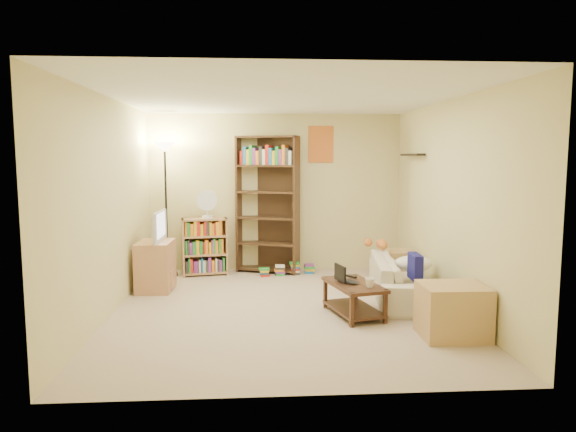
{
  "coord_description": "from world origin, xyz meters",
  "views": [
    {
      "loc": [
        -0.34,
        -5.96,
        1.81
      ],
      "look_at": [
        0.09,
        0.67,
        1.05
      ],
      "focal_mm": 32.0,
      "sensor_mm": 36.0,
      "label": 1
    }
  ],
  "objects": [
    {
      "name": "tv_stand",
      "position": [
        -1.7,
        1.03,
        0.34
      ],
      "size": [
        0.47,
        0.64,
        0.67
      ],
      "primitive_type": "cube",
      "rotation": [
        0.0,
        0.0,
        -0.03
      ],
      "color": "tan",
      "rests_on": "ground"
    },
    {
      "name": "end_cabinet",
      "position": [
        1.65,
        -1.05,
        0.27
      ],
      "size": [
        0.65,
        0.54,
        0.54
      ],
      "primitive_type": "cube",
      "rotation": [
        0.0,
        0.0,
        -0.01
      ],
      "color": "tan",
      "rests_on": "ground"
    },
    {
      "name": "coffee_table",
      "position": [
        0.79,
        -0.28,
        0.24
      ],
      "size": [
        0.67,
        0.94,
        0.38
      ],
      "rotation": [
        0.0,
        0.0,
        0.25
      ],
      "color": "#452A1A",
      "rests_on": "ground"
    },
    {
      "name": "tv_remote",
      "position": [
        0.81,
        0.02,
        0.39
      ],
      "size": [
        0.12,
        0.15,
        0.02
      ],
      "primitive_type": "cube",
      "rotation": [
        0.0,
        0.0,
        0.55
      ],
      "color": "black",
      "rests_on": "coffee_table"
    },
    {
      "name": "side_table",
      "position": [
        1.72,
        1.19,
        0.24
      ],
      "size": [
        0.47,
        0.47,
        0.48
      ],
      "primitive_type": "cube",
      "rotation": [
        0.0,
        0.0,
        0.14
      ],
      "color": "tan",
      "rests_on": "ground"
    },
    {
      "name": "desk_fan",
      "position": [
        -1.07,
        1.88,
        1.12
      ],
      "size": [
        0.31,
        0.18,
        0.44
      ],
      "color": "white",
      "rests_on": "short_bookshelf"
    },
    {
      "name": "laptop_screen",
      "position": [
        0.63,
        -0.25,
        0.49
      ],
      "size": [
        0.08,
        0.28,
        0.19
      ],
      "primitive_type": "cube",
      "rotation": [
        0.0,
        0.0,
        0.25
      ],
      "color": "white",
      "rests_on": "laptop"
    },
    {
      "name": "short_bookshelf",
      "position": [
        -1.12,
        1.92,
        0.44
      ],
      "size": [
        0.72,
        0.39,
        0.88
      ],
      "rotation": [
        0.0,
        0.0,
        0.17
      ],
      "color": "tan",
      "rests_on": "ground"
    },
    {
      "name": "tall_bookshelf",
      "position": [
        -0.14,
        2.05,
        1.13
      ],
      "size": [
        1.02,
        0.62,
        2.14
      ],
      "rotation": [
        0.0,
        0.0,
        -0.34
      ],
      "color": "#3F2618",
      "rests_on": "ground"
    },
    {
      "name": "cream_blanket",
      "position": [
        1.68,
        0.4,
        0.45
      ],
      "size": [
        0.48,
        0.35,
        0.21
      ],
      "primitive_type": "ellipsoid",
      "color": "white",
      "rests_on": "sofa"
    },
    {
      "name": "room",
      "position": [
        0.0,
        0.01,
        1.62
      ],
      "size": [
        4.5,
        4.54,
        2.52
      ],
      "color": "#BDA68D",
      "rests_on": "ground"
    },
    {
      "name": "mug",
      "position": [
        0.93,
        -0.47,
        0.43
      ],
      "size": [
        0.22,
        0.22,
        0.1
      ],
      "primitive_type": "imported",
      "rotation": [
        0.0,
        0.0,
        0.62
      ],
      "color": "white",
      "rests_on": "coffee_table"
    },
    {
      "name": "sofa",
      "position": [
        1.55,
        0.37,
        0.26
      ],
      "size": [
        2.0,
        1.2,
        0.53
      ],
      "primitive_type": "imported",
      "rotation": [
        0.0,
        0.0,
        1.43
      ],
      "color": "beige",
      "rests_on": "ground"
    },
    {
      "name": "book_stacks",
      "position": [
        0.17,
        1.83,
        0.08
      ],
      "size": [
        0.87,
        0.29,
        0.19
      ],
      "color": "red",
      "rests_on": "ground"
    },
    {
      "name": "television",
      "position": [
        -1.7,
        1.03,
        0.88
      ],
      "size": [
        0.72,
        0.14,
        0.41
      ],
      "primitive_type": "imported",
      "rotation": [
        0.0,
        0.0,
        1.54
      ],
      "color": "black",
      "rests_on": "tv_stand"
    },
    {
      "name": "navy_pillow",
      "position": [
        1.58,
        -0.02,
        0.5
      ],
      "size": [
        0.12,
        0.35,
        0.31
      ],
      "primitive_type": "cube",
      "rotation": [
        0.0,
        0.0,
        1.53
      ],
      "color": "navy",
      "rests_on": "sofa"
    },
    {
      "name": "tabby_cat",
      "position": [
        1.42,
        1.09,
        0.6
      ],
      "size": [
        0.42,
        0.19,
        0.14
      ],
      "color": "orange",
      "rests_on": "sofa"
    },
    {
      "name": "floor_lamp",
      "position": [
        -1.69,
        1.9,
        1.62
      ],
      "size": [
        0.35,
        0.35,
        2.04
      ],
      "color": "black",
      "rests_on": "ground"
    },
    {
      "name": "laptop",
      "position": [
        0.75,
        -0.22,
        0.39
      ],
      "size": [
        0.49,
        0.49,
        0.02
      ],
      "primitive_type": "imported",
      "rotation": [
        0.0,
        0.0,
        2.2
      ],
      "color": "black",
      "rests_on": "coffee_table"
    }
  ]
}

